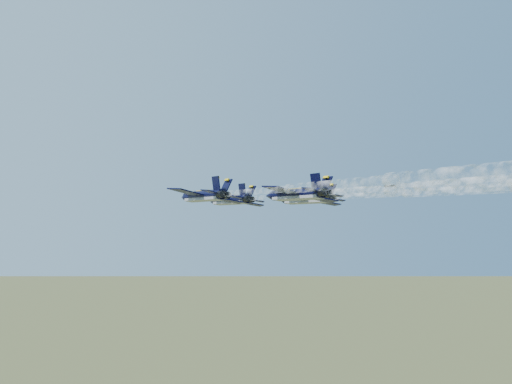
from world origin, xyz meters
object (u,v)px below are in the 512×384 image
jet_lead (230,200)px  jet_left (203,196)px  jet_slot (296,194)px  jet_right (305,199)px

jet_lead → jet_left: same height
jet_slot → jet_lead: bearing=87.0°
jet_right → jet_slot: 16.47m
jet_left → jet_slot: size_ratio=1.00×
jet_lead → jet_right: bearing=-50.5°
jet_right → jet_left: bearing=-179.2°
jet_lead → jet_slot: 24.06m
jet_left → jet_slot: same height
jet_left → jet_right: (20.95, 1.16, 0.00)m
jet_lead → jet_slot: bearing=-93.0°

